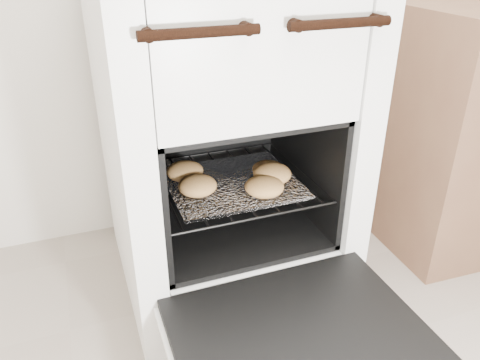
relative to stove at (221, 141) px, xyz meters
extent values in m
cube|color=white|center=(0.00, 0.01, 0.01)|extent=(0.65, 0.69, 0.99)
cylinder|color=black|center=(-0.15, -0.35, 0.38)|extent=(0.24, 0.02, 0.02)
cylinder|color=black|center=(0.15, -0.35, 0.38)|extent=(0.24, 0.02, 0.02)
cube|color=black|center=(0.00, -0.55, -0.26)|extent=(0.56, 0.43, 0.03)
cube|color=white|center=(0.00, -0.55, -0.28)|extent=(0.58, 0.45, 0.02)
cylinder|color=black|center=(-0.23, -0.07, -0.10)|extent=(0.01, 0.45, 0.01)
cylinder|color=black|center=(0.23, -0.07, -0.10)|extent=(0.01, 0.45, 0.01)
cylinder|color=black|center=(0.00, -0.29, -0.10)|extent=(0.46, 0.01, 0.01)
cylinder|color=black|center=(0.00, 0.14, -0.10)|extent=(0.46, 0.01, 0.01)
cylinder|color=black|center=(-0.19, -0.07, -0.10)|extent=(0.01, 0.43, 0.01)
cylinder|color=black|center=(-0.13, -0.07, -0.10)|extent=(0.01, 0.43, 0.01)
cylinder|color=black|center=(-0.06, -0.07, -0.10)|extent=(0.01, 0.43, 0.01)
cylinder|color=black|center=(0.00, -0.07, -0.10)|extent=(0.01, 0.43, 0.01)
cylinder|color=black|center=(0.06, -0.07, -0.10)|extent=(0.01, 0.43, 0.01)
cylinder|color=black|center=(0.13, -0.07, -0.10)|extent=(0.01, 0.43, 0.01)
cylinder|color=black|center=(0.19, -0.07, -0.10)|extent=(0.01, 0.43, 0.01)
cube|color=white|center=(0.00, -0.09, -0.09)|extent=(0.37, 0.32, 0.01)
ellipsoid|color=tan|center=(-0.11, -0.13, -0.06)|extent=(0.12, 0.12, 0.05)
ellipsoid|color=tan|center=(0.11, -0.09, -0.07)|extent=(0.12, 0.12, 0.04)
ellipsoid|color=tan|center=(0.06, -0.20, -0.07)|extent=(0.12, 0.12, 0.05)
ellipsoid|color=tan|center=(0.11, -0.14, -0.06)|extent=(0.15, 0.15, 0.05)
ellipsoid|color=tan|center=(-0.12, -0.03, -0.06)|extent=(0.15, 0.15, 0.05)
camera|label=1|loc=(-0.40, -1.22, 0.53)|focal=35.00mm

